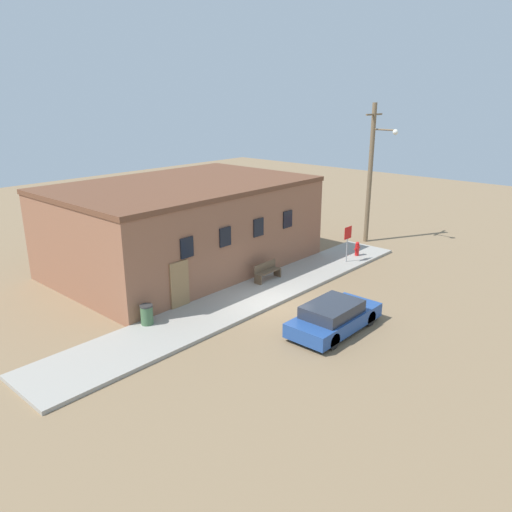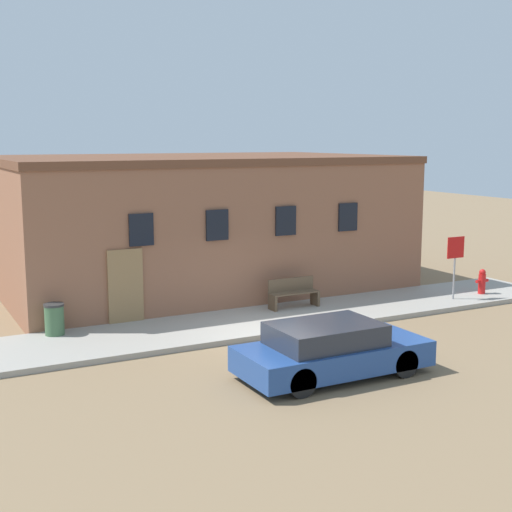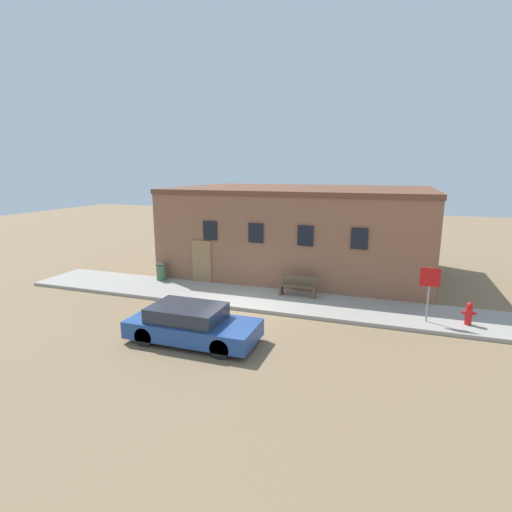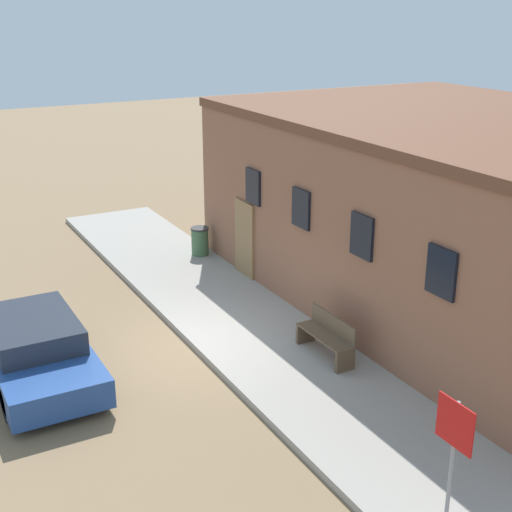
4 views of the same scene
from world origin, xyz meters
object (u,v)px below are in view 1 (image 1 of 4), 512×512
(fire_hydrant, at_px, (357,249))
(bench, at_px, (267,271))
(trash_bin, at_px, (147,314))
(utility_pole, at_px, (371,171))
(parked_car, at_px, (334,317))
(stop_sign, at_px, (348,237))

(fire_hydrant, height_order, bench, bench)
(trash_bin, height_order, utility_pole, utility_pole)
(bench, height_order, parked_car, parked_car)
(trash_bin, relative_size, utility_pole, 0.10)
(bench, distance_m, trash_bin, 7.07)
(stop_sign, distance_m, utility_pole, 5.83)
(stop_sign, xyz_separation_m, bench, (-5.10, 1.41, -0.96))
(fire_hydrant, xyz_separation_m, utility_pole, (3.40, 1.32, 3.97))
(fire_hydrant, xyz_separation_m, bench, (-6.49, 1.24, 0.03))
(parked_car, bearing_deg, bench, 67.31)
(bench, relative_size, utility_pole, 0.18)
(stop_sign, xyz_separation_m, trash_bin, (-12.16, 1.69, -0.99))
(trash_bin, distance_m, utility_pole, 17.40)
(utility_pole, relative_size, parked_car, 1.99)
(fire_hydrant, bearing_deg, parked_car, -154.31)
(bench, relative_size, parked_car, 0.37)
(stop_sign, distance_m, bench, 5.38)
(fire_hydrant, height_order, stop_sign, stop_sign)
(stop_sign, relative_size, trash_bin, 2.43)
(fire_hydrant, distance_m, utility_pole, 5.39)
(fire_hydrant, relative_size, bench, 0.52)
(parked_car, bearing_deg, utility_pole, 24.49)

